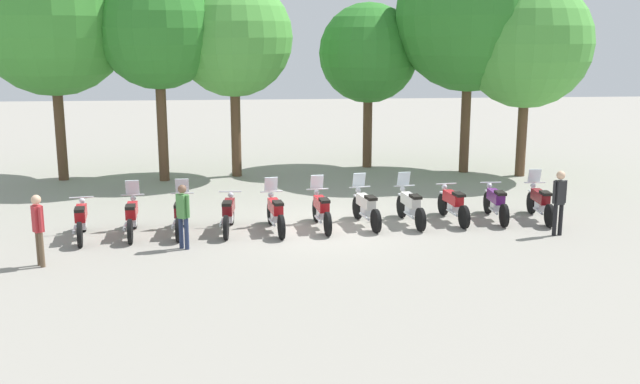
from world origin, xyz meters
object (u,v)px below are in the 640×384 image
(motorcycle_2, at_px, (181,214))
(motorcycle_5, at_px, (321,209))
(motorcycle_4, at_px, (275,212))
(motorcycle_6, at_px, (366,207))
(person_0, at_px, (38,225))
(motorcycle_1, at_px, (132,216))
(tree_4, at_px, (470,17))
(motorcycle_10, at_px, (540,202))
(tree_2, at_px, (234,38))
(tree_0, at_px, (52,17))
(motorcycle_9, at_px, (496,202))
(tree_5, at_px, (527,44))
(person_1, at_px, (183,212))
(person_2, at_px, (559,198))
(tree_1, at_px, (158,29))
(motorcycle_7, at_px, (410,206))
(motorcycle_0, at_px, (81,220))
(tree_3, at_px, (369,53))
(motorcycle_3, at_px, (229,213))
(motorcycle_8, at_px, (453,204))

(motorcycle_2, xyz_separation_m, motorcycle_5, (3.76, 0.20, 0.00))
(motorcycle_4, distance_m, motorcycle_6, 2.54)
(person_0, bearing_deg, motorcycle_1, 19.32)
(motorcycle_1, bearing_deg, tree_4, -59.33)
(motorcycle_10, distance_m, tree_4, 9.11)
(motorcycle_4, relative_size, tree_2, 0.30)
(tree_0, height_order, tree_4, tree_4)
(motorcycle_2, xyz_separation_m, motorcycle_4, (2.51, -0.00, 0.00))
(motorcycle_9, relative_size, tree_5, 0.30)
(tree_4, height_order, tree_5, tree_4)
(person_1, bearing_deg, person_0, 142.89)
(motorcycle_2, distance_m, person_2, 9.96)
(motorcycle_4, distance_m, tree_5, 12.44)
(tree_1, xyz_separation_m, tree_2, (2.60, 0.60, -0.31))
(tree_2, distance_m, tree_5, 10.58)
(motorcycle_5, bearing_deg, motorcycle_7, -91.32)
(motorcycle_0, relative_size, tree_5, 0.30)
(person_0, relative_size, tree_5, 0.23)
(motorcycle_4, bearing_deg, tree_3, -31.71)
(motorcycle_2, height_order, motorcycle_3, motorcycle_2)
(person_1, xyz_separation_m, tree_0, (-5.17, 9.20, 4.82))
(tree_1, height_order, tree_2, tree_1)
(motorcycle_2, distance_m, tree_2, 9.20)
(motorcycle_1, distance_m, motorcycle_3, 2.52)
(motorcycle_3, height_order, motorcycle_8, same)
(tree_5, bearing_deg, motorcycle_7, -130.32)
(motorcycle_0, bearing_deg, tree_4, -65.74)
(motorcycle_0, bearing_deg, person_2, -102.96)
(motorcycle_7, xyz_separation_m, tree_2, (-4.97, 7.47, 4.54))
(motorcycle_0, height_order, tree_5, tree_5)
(motorcycle_8, height_order, tree_1, tree_1)
(motorcycle_0, height_order, motorcycle_1, motorcycle_1)
(tree_0, height_order, tree_5, tree_0)
(tree_0, relative_size, tree_5, 1.18)
(tree_1, relative_size, tree_3, 1.17)
(motorcycle_5, bearing_deg, motorcycle_9, -91.33)
(person_0, bearing_deg, motorcycle_6, -16.38)
(motorcycle_5, distance_m, tree_3, 10.30)
(motorcycle_1, distance_m, tree_0, 10.11)
(motorcycle_4, height_order, tree_5, tree_5)
(motorcycle_2, height_order, tree_2, tree_2)
(motorcycle_3, bearing_deg, motorcycle_4, -89.68)
(person_0, bearing_deg, motorcycle_7, -18.72)
(motorcycle_7, bearing_deg, motorcycle_10, -95.95)
(motorcycle_10, relative_size, person_2, 1.27)
(motorcycle_5, height_order, motorcycle_8, motorcycle_5)
(motorcycle_6, bearing_deg, tree_1, 31.81)
(motorcycle_8, bearing_deg, tree_5, -40.80)
(tree_3, bearing_deg, tree_5, -23.48)
(motorcycle_10, bearing_deg, tree_2, 53.00)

